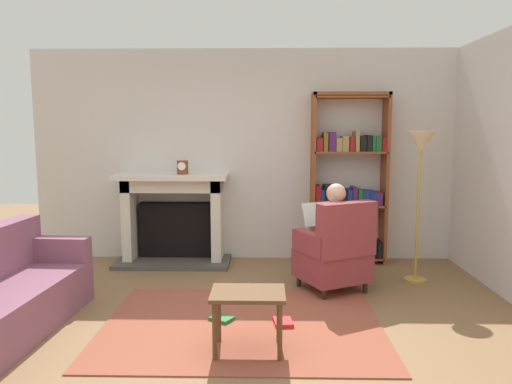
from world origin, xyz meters
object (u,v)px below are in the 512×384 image
armchair_reading (336,252)px  side_table (248,301)px  fireplace (174,216)px  sofa_floral (3,295)px  seated_reader (330,231)px  floor_lamp (420,155)px  mantel_clock (183,167)px  bookshelf (348,184)px

armchair_reading → side_table: (-0.86, -1.39, -0.02)m
fireplace → sofa_floral: fireplace is taller
seated_reader → armchair_reading: bearing=90.0°
floor_lamp → mantel_clock: bearing=166.5°
bookshelf → side_table: bearing=-114.8°
seated_reader → side_table: (-0.81, -1.50, -0.22)m
bookshelf → seated_reader: bookshelf is taller
fireplace → armchair_reading: bearing=-30.3°
bookshelf → side_table: 2.86m
armchair_reading → fireplace: bearing=-57.7°
mantel_clock → bookshelf: size_ratio=0.08×
armchair_reading → sofa_floral: 3.11m
sofa_floral → bookshelf: bearing=-52.0°
fireplace → mantel_clock: size_ratio=8.46×
fireplace → side_table: fireplace is taller
armchair_reading → seated_reader: bearing=-90.0°
sofa_floral → side_table: 2.08m
fireplace → bookshelf: bearing=0.9°
fireplace → bookshelf: size_ratio=0.67×
fireplace → seated_reader: (1.84, -1.01, 0.02)m
bookshelf → armchair_reading: (-0.31, -1.15, -0.58)m
armchair_reading → side_table: bearing=30.9°
fireplace → mantel_clock: (0.14, -0.10, 0.62)m
fireplace → seated_reader: size_ratio=1.25×
fireplace → armchair_reading: 2.21m
mantel_clock → side_table: bearing=-69.5°
bookshelf → side_table: (-1.17, -2.54, -0.61)m
mantel_clock → seated_reader: mantel_clock is taller
bookshelf → armchair_reading: 1.32m
mantel_clock → seated_reader: (1.71, -0.91, -0.60)m
sofa_floral → floor_lamp: floor_lamp is taller
seated_reader → bookshelf: bearing=-136.6°
seated_reader → floor_lamp: floor_lamp is taller
seated_reader → sofa_floral: size_ratio=0.66×
armchair_reading → side_table: 1.64m
bookshelf → floor_lamp: 1.09m
bookshelf → seated_reader: (-0.36, -1.04, -0.39)m
fireplace → armchair_reading: (1.90, -1.11, -0.17)m
bookshelf → sofa_floral: bookshelf is taller
floor_lamp → fireplace: bearing=165.2°
sofa_floral → floor_lamp: (3.86, 1.44, 1.10)m
floor_lamp → sofa_floral: bearing=-159.5°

